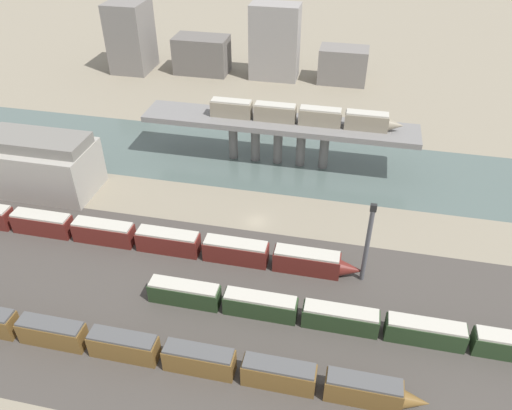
{
  "coord_description": "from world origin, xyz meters",
  "views": [
    {
      "loc": [
        16.36,
        -75.89,
        60.09
      ],
      "look_at": [
        0.0,
        -0.26,
        4.24
      ],
      "focal_mm": 35.0,
      "sensor_mm": 36.0,
      "label": 1
    }
  ],
  "objects_px": {
    "train_yard_near": "(131,347)",
    "warehouse_building": "(43,164)",
    "train_yard_far": "(143,238)",
    "signal_tower": "(367,243)",
    "train_on_bridge": "(302,115)",
    "train_yard_mid": "(349,320)"
  },
  "relations": [
    {
      "from": "warehouse_building",
      "to": "signal_tower",
      "type": "height_order",
      "value": "signal_tower"
    },
    {
      "from": "train_yard_far",
      "to": "signal_tower",
      "type": "bearing_deg",
      "value": -0.16
    },
    {
      "from": "signal_tower",
      "to": "train_yard_mid",
      "type": "bearing_deg",
      "value": -97.72
    },
    {
      "from": "train_on_bridge",
      "to": "train_yard_near",
      "type": "distance_m",
      "value": 61.44
    },
    {
      "from": "train_yard_mid",
      "to": "train_yard_far",
      "type": "xyz_separation_m",
      "value": [
        -38.11,
        11.41,
        0.19
      ]
    },
    {
      "from": "train_on_bridge",
      "to": "train_yard_mid",
      "type": "height_order",
      "value": "train_on_bridge"
    },
    {
      "from": "warehouse_building",
      "to": "signal_tower",
      "type": "xyz_separation_m",
      "value": [
        67.2,
        -13.96,
        1.94
      ]
    },
    {
      "from": "train_yard_near",
      "to": "signal_tower",
      "type": "distance_m",
      "value": 39.69
    },
    {
      "from": "train_yard_near",
      "to": "signal_tower",
      "type": "bearing_deg",
      "value": 36.14
    },
    {
      "from": "warehouse_building",
      "to": "signal_tower",
      "type": "distance_m",
      "value": 68.67
    },
    {
      "from": "train_yard_far",
      "to": "warehouse_building",
      "type": "relative_size",
      "value": 3.64
    },
    {
      "from": "train_yard_mid",
      "to": "train_on_bridge",
      "type": "bearing_deg",
      "value": 107.02
    },
    {
      "from": "train_on_bridge",
      "to": "train_yard_mid",
      "type": "xyz_separation_m",
      "value": [
        14.25,
        -46.57,
        -10.64
      ]
    },
    {
      "from": "train_on_bridge",
      "to": "train_yard_near",
      "type": "relative_size",
      "value": 0.52
    },
    {
      "from": "train_on_bridge",
      "to": "train_yard_far",
      "type": "xyz_separation_m",
      "value": [
        -23.86,
        -35.15,
        -10.45
      ]
    },
    {
      "from": "train_on_bridge",
      "to": "warehouse_building",
      "type": "height_order",
      "value": "train_on_bridge"
    },
    {
      "from": "train_yard_near",
      "to": "warehouse_building",
      "type": "bearing_deg",
      "value": 133.73
    },
    {
      "from": "train_yard_near",
      "to": "train_yard_far",
      "type": "height_order",
      "value": "train_yard_far"
    },
    {
      "from": "train_yard_mid",
      "to": "warehouse_building",
      "type": "distance_m",
      "value": 70.48
    },
    {
      "from": "train_yard_mid",
      "to": "train_yard_far",
      "type": "height_order",
      "value": "train_yard_far"
    },
    {
      "from": "train_on_bridge",
      "to": "signal_tower",
      "type": "relative_size",
      "value": 2.69
    },
    {
      "from": "train_yard_far",
      "to": "train_yard_mid",
      "type": "bearing_deg",
      "value": -16.67
    }
  ]
}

